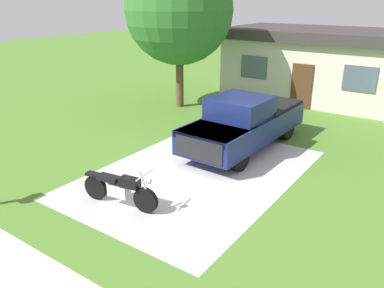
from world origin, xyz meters
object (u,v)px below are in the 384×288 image
Objects in this scene: shade_tree at (179,10)px; neighbor_house at (320,63)px; motorcycle at (120,189)px; pickup_truck at (246,121)px.

shade_tree is 0.72× the size of neighbor_house.
pickup_truck is (0.67, 5.51, 0.48)m from motorcycle.
neighbor_house is at bearing 91.73° from pickup_truck.
pickup_truck is at bearing -30.68° from shade_tree.
neighbor_house is (-0.26, 8.62, 0.84)m from pickup_truck.
pickup_truck is at bearing 83.05° from motorcycle.
motorcycle is at bearing -62.38° from shade_tree.
shade_tree reaches higher than neighbor_house.
neighbor_house reaches higher than motorcycle.
pickup_truck is 6.94m from shade_tree.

